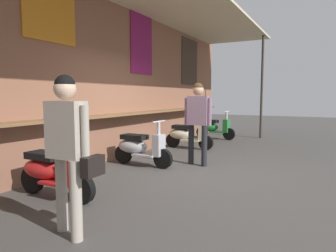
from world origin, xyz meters
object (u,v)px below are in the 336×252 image
scooter_cream (186,135)px  shopper_passing (198,114)px  scooter_silver (139,147)px  scooter_green (213,127)px  shopper_with_handbag (68,139)px  scooter_red (51,171)px

scooter_cream → shopper_passing: size_ratio=0.81×
scooter_silver → scooter_green: size_ratio=1.00×
shopper_passing → shopper_with_handbag: bearing=-4.2°
scooter_red → scooter_cream: same height
scooter_red → scooter_silver: bearing=89.7°
scooter_silver → scooter_cream: 2.38m
shopper_with_handbag → shopper_passing: (3.67, 0.09, 0.06)m
scooter_cream → scooter_green: 2.21m
scooter_silver → shopper_passing: size_ratio=0.81×
scooter_cream → shopper_with_handbag: size_ratio=0.84×
scooter_green → shopper_with_handbag: bearing=-77.0°
scooter_red → scooter_green: (6.88, -0.00, 0.00)m
scooter_red → shopper_with_handbag: 1.53m
shopper_with_handbag → shopper_passing: 3.67m
scooter_silver → scooter_green: bearing=91.2°
scooter_red → scooter_green: bearing=89.7°
scooter_red → scooter_silver: same height
scooter_silver → scooter_cream: (2.38, -0.00, 0.00)m
scooter_red → scooter_silver: 2.29m
scooter_silver → scooter_green: 4.60m
scooter_green → shopper_passing: bearing=-70.6°
shopper_passing → scooter_silver: bearing=-65.8°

